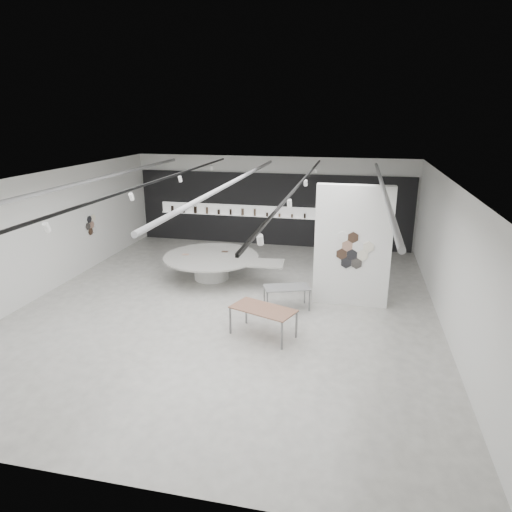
% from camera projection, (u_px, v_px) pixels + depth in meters
% --- Properties ---
extents(room, '(12.02, 14.02, 3.82)m').
position_uv_depth(room, '(225.00, 239.00, 13.05)').
color(room, beige).
rests_on(room, ground).
extents(back_wall_display, '(11.80, 0.27, 3.10)m').
position_uv_depth(back_wall_display, '(270.00, 210.00, 19.67)').
color(back_wall_display, black).
rests_on(back_wall_display, ground).
extents(partition_column, '(2.20, 0.38, 3.60)m').
position_uv_depth(partition_column, '(352.00, 246.00, 13.32)').
color(partition_column, white).
rests_on(partition_column, ground).
extents(display_island, '(4.36, 3.50, 0.84)m').
position_uv_depth(display_island, '(213.00, 264.00, 15.76)').
color(display_island, white).
rests_on(display_island, ground).
extents(sample_table_wood, '(1.82, 1.35, 0.77)m').
position_uv_depth(sample_table_wood, '(263.00, 310.00, 11.63)').
color(sample_table_wood, brown).
rests_on(sample_table_wood, ground).
extents(sample_table_stone, '(1.46, 1.07, 0.68)m').
position_uv_depth(sample_table_stone, '(287.00, 289.00, 13.32)').
color(sample_table_stone, gray).
rests_on(sample_table_stone, ground).
extents(kitchen_counter, '(1.52, 0.67, 1.18)m').
position_uv_depth(kitchen_counter, '(356.00, 242.00, 18.88)').
color(kitchen_counter, white).
rests_on(kitchen_counter, ground).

